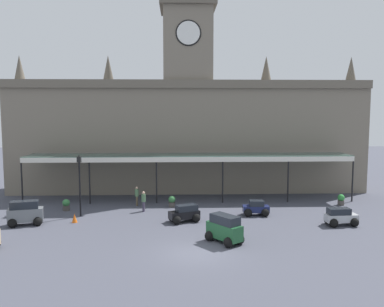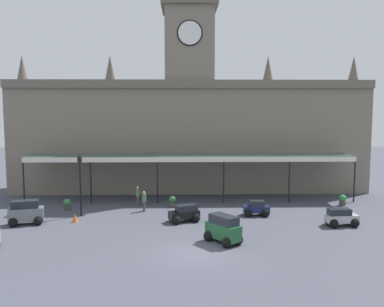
% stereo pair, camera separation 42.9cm
% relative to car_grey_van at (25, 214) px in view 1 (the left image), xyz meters
% --- Properties ---
extents(ground_plane, '(140.00, 140.00, 0.00)m').
position_rel_car_grey_van_xyz_m(ground_plane, '(12.10, -6.25, -0.81)').
color(ground_plane, '#444651').
extents(station_building, '(35.79, 5.59, 19.31)m').
position_rel_car_grey_van_xyz_m(station_building, '(12.10, 12.86, 5.70)').
color(station_building, slate).
rests_on(station_building, ground).
extents(entrance_canopy, '(29.75, 3.26, 4.22)m').
position_rel_car_grey_van_xyz_m(entrance_canopy, '(12.10, 7.94, 3.26)').
color(entrance_canopy, '#38564C').
rests_on(entrance_canopy, ground).
extents(car_grey_van, '(2.56, 1.97, 1.77)m').
position_rel_car_grey_van_xyz_m(car_grey_van, '(0.00, 0.00, 0.00)').
color(car_grey_van, slate).
rests_on(car_grey_van, ground).
extents(car_navy_sedan, '(2.08, 1.57, 1.19)m').
position_rel_car_grey_van_xyz_m(car_navy_sedan, '(17.21, 2.10, -0.30)').
color(car_navy_sedan, '#19214C').
rests_on(car_navy_sedan, ground).
extents(car_black_estate, '(2.42, 2.04, 1.27)m').
position_rel_car_grey_van_xyz_m(car_black_estate, '(11.53, 0.43, -0.24)').
color(car_black_estate, black).
rests_on(car_black_estate, ground).
extents(car_silver_estate, '(2.31, 1.65, 1.27)m').
position_rel_car_grey_van_xyz_m(car_silver_estate, '(22.76, -0.95, -0.24)').
color(car_silver_estate, '#B2B5BA').
rests_on(car_silver_estate, ground).
extents(car_green_van, '(2.43, 2.57, 1.77)m').
position_rel_car_grey_van_xyz_m(car_green_van, '(13.93, -4.49, 0.00)').
color(car_green_van, '#1E512D').
rests_on(car_green_van, ground).
extents(pedestrian_beside_cars, '(0.34, 0.39, 1.67)m').
position_rel_car_grey_van_xyz_m(pedestrian_beside_cars, '(8.22, 3.69, 0.10)').
color(pedestrian_beside_cars, '#3F384C').
rests_on(pedestrian_beside_cars, ground).
extents(pedestrian_crossing_forecourt, '(0.34, 0.39, 1.67)m').
position_rel_car_grey_van_xyz_m(pedestrian_crossing_forecourt, '(7.46, 5.84, 0.10)').
color(pedestrian_crossing_forecourt, brown).
rests_on(pedestrian_crossing_forecourt, ground).
extents(victorian_lamppost, '(0.30, 0.30, 4.84)m').
position_rel_car_grey_van_xyz_m(victorian_lamppost, '(3.40, 2.31, 2.21)').
color(victorian_lamppost, black).
rests_on(victorian_lamppost, ground).
extents(traffic_cone, '(0.40, 0.40, 0.65)m').
position_rel_car_grey_van_xyz_m(traffic_cone, '(3.38, 0.52, -0.48)').
color(traffic_cone, orange).
rests_on(traffic_cone, ground).
extents(planter_near_kerb, '(0.60, 0.60, 0.96)m').
position_rel_car_grey_van_xyz_m(planter_near_kerb, '(10.53, 5.17, -0.32)').
color(planter_near_kerb, '#47423D').
rests_on(planter_near_kerb, ground).
extents(planter_forecourt_centre, '(0.60, 0.60, 0.96)m').
position_rel_car_grey_van_xyz_m(planter_forecourt_centre, '(25.35, 5.33, -0.32)').
color(planter_forecourt_centre, '#47423D').
rests_on(planter_forecourt_centre, ground).
extents(planter_by_canopy, '(0.60, 0.60, 0.96)m').
position_rel_car_grey_van_xyz_m(planter_by_canopy, '(1.78, 4.21, -0.32)').
color(planter_by_canopy, '#47423D').
rests_on(planter_by_canopy, ground).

